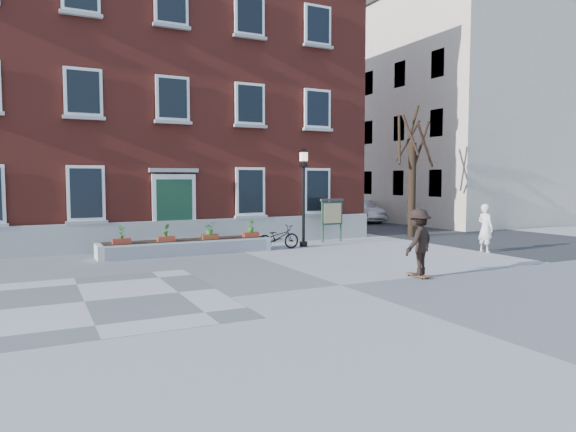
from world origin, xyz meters
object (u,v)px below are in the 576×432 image
lamp_post (304,183)px  notice_board (332,213)px  bicycle (278,237)px  skateboarder (419,242)px  bystander (485,228)px  parked_car (361,211)px

lamp_post → notice_board: (1.81, 0.78, -1.28)m
bicycle → skateboarder: 6.97m
bystander → skateboarder: (-5.55, -2.74, 0.08)m
parked_car → bicycle: bearing=-129.9°
lamp_post → notice_board: 2.35m
bicycle → skateboarder: bearing=-173.6°
bicycle → bystander: (6.53, -4.13, 0.43)m
bicycle → parked_car: (10.28, 9.28, 0.23)m
lamp_post → bicycle: bearing=-166.7°
notice_board → lamp_post: bearing=-156.7°
parked_car → bystander: size_ratio=2.34×
bicycle → lamp_post: (1.28, 0.30, 2.07)m
parked_car → skateboarder: 18.64m
parked_car → notice_board: notice_board is taller
bicycle → lamp_post: bearing=-78.5°
bystander → bicycle: bearing=60.0°
bicycle → parked_car: bearing=-49.7°
bicycle → skateboarder: skateboarder is taller
bystander → skateboarder: bearing=118.6°
lamp_post → parked_car: bearing=44.9°
parked_car → notice_board: (-7.19, -8.20, 0.57)m
bystander → notice_board: bearing=35.7°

